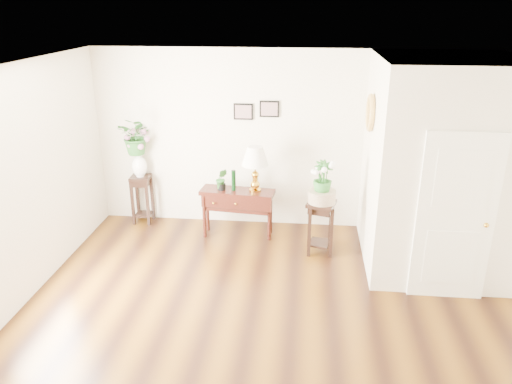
# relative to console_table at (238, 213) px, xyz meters

# --- Properties ---
(floor) EXTENTS (6.00, 5.50, 0.02)m
(floor) POSITION_rel_console_table_xyz_m (0.69, -2.23, -0.37)
(floor) COLOR #5E380D
(floor) RESTS_ON ground
(ceiling) EXTENTS (6.00, 5.50, 0.02)m
(ceiling) POSITION_rel_console_table_xyz_m (0.69, -2.23, 2.43)
(ceiling) COLOR white
(ceiling) RESTS_ON ground
(wall_back) EXTENTS (6.00, 0.02, 2.80)m
(wall_back) POSITION_rel_console_table_xyz_m (0.69, 0.52, 1.03)
(wall_back) COLOR white
(wall_back) RESTS_ON ground
(wall_left) EXTENTS (0.02, 5.50, 2.80)m
(wall_left) POSITION_rel_console_table_xyz_m (-2.31, -2.23, 1.03)
(wall_left) COLOR white
(wall_left) RESTS_ON ground
(partition) EXTENTS (1.80, 1.95, 2.80)m
(partition) POSITION_rel_console_table_xyz_m (2.79, -0.45, 1.03)
(partition) COLOR white
(partition) RESTS_ON floor
(door) EXTENTS (0.90, 0.05, 2.10)m
(door) POSITION_rel_console_table_xyz_m (2.79, -1.45, 0.68)
(door) COLOR white
(door) RESTS_ON floor
(art_print_left) EXTENTS (0.30, 0.02, 0.25)m
(art_print_left) POSITION_rel_console_table_xyz_m (0.04, 0.50, 1.48)
(art_print_left) COLOR black
(art_print_left) RESTS_ON wall_back
(art_print_right) EXTENTS (0.30, 0.02, 0.25)m
(art_print_right) POSITION_rel_console_table_xyz_m (0.44, 0.50, 1.53)
(art_print_right) COLOR black
(art_print_right) RESTS_ON wall_back
(wall_ornament) EXTENTS (0.07, 0.51, 0.51)m
(wall_ornament) POSITION_rel_console_table_xyz_m (1.85, -0.33, 1.68)
(wall_ornament) COLOR tan
(wall_ornament) RESTS_ON partition
(console_table) EXTENTS (1.15, 0.49, 0.75)m
(console_table) POSITION_rel_console_table_xyz_m (0.00, 0.00, 0.00)
(console_table) COLOR black
(console_table) RESTS_ON floor
(table_lamp) EXTENTS (0.40, 0.40, 0.70)m
(table_lamp) POSITION_rel_console_table_xyz_m (0.27, 0.00, 0.72)
(table_lamp) COLOR #BD8D22
(table_lamp) RESTS_ON console_table
(green_vase) EXTENTS (0.09, 0.09, 0.32)m
(green_vase) POSITION_rel_console_table_xyz_m (-0.05, 0.00, 0.54)
(green_vase) COLOR black
(green_vase) RESTS_ON console_table
(potted_plant) EXTENTS (0.19, 0.16, 0.32)m
(potted_plant) POSITION_rel_console_table_xyz_m (-0.24, 0.00, 0.53)
(potted_plant) COLOR #286825
(potted_plant) RESTS_ON console_table
(plant_stand_a) EXTENTS (0.33, 0.33, 0.80)m
(plant_stand_a) POSITION_rel_console_table_xyz_m (-1.63, 0.34, 0.03)
(plant_stand_a) COLOR black
(plant_stand_a) RESTS_ON floor
(porcelain_vase) EXTENTS (0.24, 0.24, 0.41)m
(porcelain_vase) POSITION_rel_console_table_xyz_m (-1.63, 0.34, 0.65)
(porcelain_vase) COLOR white
(porcelain_vase) RESTS_ON plant_stand_a
(lily_arrangement) EXTENTS (0.66, 0.61, 0.60)m
(lily_arrangement) POSITION_rel_console_table_xyz_m (-1.63, 0.34, 1.12)
(lily_arrangement) COLOR #286825
(lily_arrangement) RESTS_ON porcelain_vase
(plant_stand_b) EXTENTS (0.45, 0.45, 0.78)m
(plant_stand_b) POSITION_rel_console_table_xyz_m (1.26, -0.43, 0.02)
(plant_stand_b) COLOR black
(plant_stand_b) RESTS_ON floor
(ceramic_bowl) EXTENTS (0.49, 0.49, 0.17)m
(ceramic_bowl) POSITION_rel_console_table_xyz_m (1.26, -0.43, 0.49)
(ceramic_bowl) COLOR #B6A78C
(ceramic_bowl) RESTS_ON plant_stand_b
(narcissus) EXTENTS (0.35, 0.35, 0.48)m
(narcissus) POSITION_rel_console_table_xyz_m (1.26, -0.43, 0.77)
(narcissus) COLOR #286825
(narcissus) RESTS_ON ceramic_bowl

